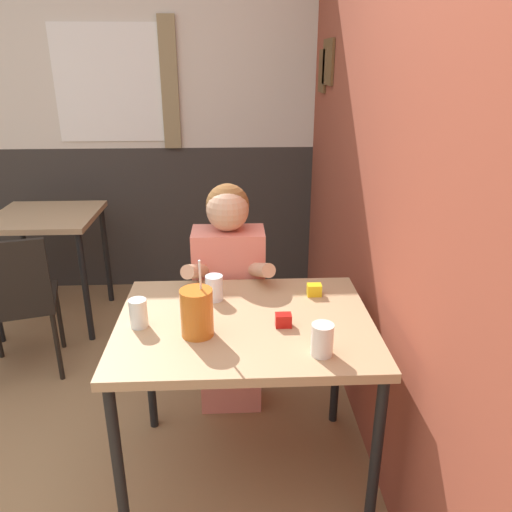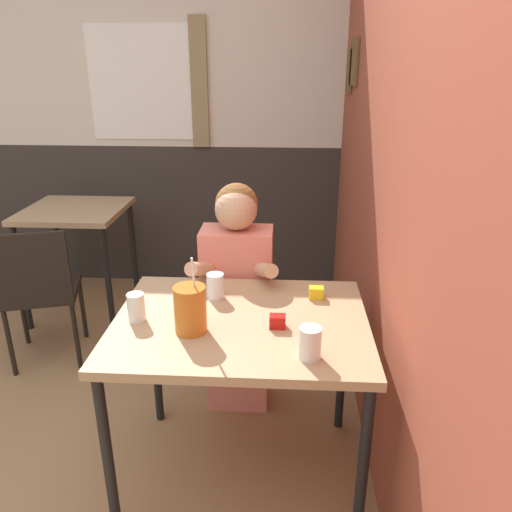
# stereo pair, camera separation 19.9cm
# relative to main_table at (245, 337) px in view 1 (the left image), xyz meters

# --- Properties ---
(brick_wall_right) EXTENTS (0.08, 4.46, 2.70)m
(brick_wall_right) POSITION_rel_main_table_xyz_m (0.60, 0.82, 0.65)
(brick_wall_right) COLOR brown
(brick_wall_right) RESTS_ON ground_plane
(back_wall) EXTENTS (5.61, 0.09, 2.70)m
(back_wall) POSITION_rel_main_table_xyz_m (-0.75, 2.08, 0.66)
(back_wall) COLOR beige
(back_wall) RESTS_ON ground_plane
(main_table) EXTENTS (0.98, 0.76, 0.77)m
(main_table) POSITION_rel_main_table_xyz_m (0.00, 0.00, 0.00)
(main_table) COLOR tan
(main_table) RESTS_ON ground_plane
(background_table) EXTENTS (0.66, 0.65, 0.77)m
(background_table) POSITION_rel_main_table_xyz_m (-1.27, 1.48, -0.03)
(background_table) COLOR tan
(background_table) RESTS_ON ground_plane
(chair_near_window) EXTENTS (0.49, 0.49, 0.86)m
(chair_near_window) POSITION_rel_main_table_xyz_m (-1.24, 0.81, -0.20)
(chair_near_window) COLOR black
(chair_near_window) RESTS_ON ground_plane
(person_seated) EXTENTS (0.42, 0.40, 1.18)m
(person_seated) POSITION_rel_main_table_xyz_m (-0.06, 0.51, -0.08)
(person_seated) COLOR #EA7F6B
(person_seated) RESTS_ON ground_plane
(cocktail_pitcher) EXTENTS (0.12, 0.12, 0.30)m
(cocktail_pitcher) POSITION_rel_main_table_xyz_m (-0.17, -0.10, 0.17)
(cocktail_pitcher) COLOR #C6661E
(cocktail_pitcher) RESTS_ON main_table
(glass_near_pitcher) EXTENTS (0.07, 0.07, 0.11)m
(glass_near_pitcher) POSITION_rel_main_table_xyz_m (-0.12, 0.18, 0.13)
(glass_near_pitcher) COLOR silver
(glass_near_pitcher) RESTS_ON main_table
(glass_center) EXTENTS (0.07, 0.07, 0.11)m
(glass_center) POSITION_rel_main_table_xyz_m (-0.40, -0.03, 0.13)
(glass_center) COLOR silver
(glass_center) RESTS_ON main_table
(glass_far_side) EXTENTS (0.08, 0.08, 0.11)m
(glass_far_side) POSITION_rel_main_table_xyz_m (0.25, -0.25, 0.13)
(glass_far_side) COLOR silver
(glass_far_side) RESTS_ON main_table
(condiment_ketchup) EXTENTS (0.06, 0.04, 0.05)m
(condiment_ketchup) POSITION_rel_main_table_xyz_m (0.14, -0.05, 0.10)
(condiment_ketchup) COLOR #B7140F
(condiment_ketchup) RESTS_ON main_table
(condiment_mustard) EXTENTS (0.06, 0.04, 0.05)m
(condiment_mustard) POSITION_rel_main_table_xyz_m (0.30, 0.20, 0.10)
(condiment_mustard) COLOR yellow
(condiment_mustard) RESTS_ON main_table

